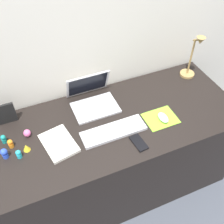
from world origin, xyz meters
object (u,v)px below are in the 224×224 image
object	(u,v)px
picture_frame	(6,114)
toy_figurine_teal	(4,139)
desk_lamp	(193,58)
toy_figurine_pink	(27,133)
toy_figurine_blue	(4,153)
toy_figurine_yellow	(26,147)
mouse	(163,118)
notebook_pad	(59,143)
toy_figurine_orange	(10,143)
toy_figurine_cyan	(19,154)
keyboard	(114,131)
cell_phone	(139,143)
laptop	(92,97)

from	to	relation	value
picture_frame	toy_figurine_teal	size ratio (longest dim) A/B	2.50
desk_lamp	toy_figurine_pink	xyz separation A→B (m)	(-1.25, -0.11, -0.14)
toy_figurine_blue	toy_figurine_yellow	world-z (taller)	toy_figurine_blue
mouse	notebook_pad	distance (m)	0.68
toy_figurine_yellow	toy_figurine_blue	bearing A→B (deg)	-178.41
notebook_pad	picture_frame	size ratio (longest dim) A/B	1.60
mouse	picture_frame	world-z (taller)	picture_frame
toy_figurine_orange	toy_figurine_teal	world-z (taller)	same
toy_figurine_teal	desk_lamp	bearing A→B (deg)	4.16
mouse	picture_frame	distance (m)	1.00
toy_figurine_cyan	notebook_pad	bearing A→B (deg)	0.28
keyboard	mouse	world-z (taller)	mouse
mouse	cell_phone	xyz separation A→B (m)	(-0.23, -0.11, -0.02)
cell_phone	toy_figurine_blue	bearing A→B (deg)	158.58
toy_figurine_cyan	toy_figurine_yellow	size ratio (longest dim) A/B	1.25
laptop	toy_figurine_yellow	xyz separation A→B (m)	(-0.49, -0.23, -0.03)
picture_frame	toy_figurine_orange	bearing A→B (deg)	-93.93
laptop	keyboard	bearing A→B (deg)	-84.49
cell_phone	notebook_pad	size ratio (longest dim) A/B	0.53
keyboard	toy_figurine_yellow	xyz separation A→B (m)	(-0.52, 0.08, 0.01)
toy_figurine_teal	toy_figurine_pink	bearing A→B (deg)	-2.01
cell_phone	picture_frame	size ratio (longest dim) A/B	0.85
toy_figurine_blue	cell_phone	bearing A→B (deg)	-15.78
laptop	toy_figurine_blue	xyz separation A→B (m)	(-0.62, -0.23, -0.02)
notebook_pad	toy_figurine_teal	distance (m)	0.33
desk_lamp	toy_figurine_yellow	world-z (taller)	desk_lamp
toy_figurine_orange	toy_figurine_blue	bearing A→B (deg)	-123.71
notebook_pad	toy_figurine_orange	size ratio (longest dim) A/B	4.01
toy_figurine_pink	toy_figurine_teal	size ratio (longest dim) A/B	0.83
toy_figurine_orange	cell_phone	bearing A→B (deg)	-21.24
notebook_pad	toy_figurine_yellow	xyz separation A→B (m)	(-0.18, 0.03, 0.01)
toy_figurine_pink	toy_figurine_orange	bearing A→B (deg)	-156.33
laptop	toy_figurine_cyan	size ratio (longest dim) A/B	5.14
toy_figurine_cyan	toy_figurine_blue	bearing A→B (deg)	156.29
desk_lamp	toy_figurine_orange	xyz separation A→B (m)	(-1.36, -0.15, -0.14)
cell_phone	toy_figurine_teal	world-z (taller)	toy_figurine_teal
mouse	toy_figurine_orange	world-z (taller)	toy_figurine_orange
toy_figurine_cyan	toy_figurine_teal	xyz separation A→B (m)	(-0.06, 0.15, 0.00)
mouse	toy_figurine_cyan	xyz separation A→B (m)	(-0.91, 0.07, 0.01)
cell_phone	toy_figurine_teal	bearing A→B (deg)	150.59
keyboard	mouse	size ratio (longest dim) A/B	4.27
toy_figurine_teal	toy_figurine_cyan	bearing A→B (deg)	-66.58
cell_phone	toy_figurine_blue	xyz separation A→B (m)	(-0.75, 0.21, 0.03)
desk_lamp	toy_figurine_orange	distance (m)	1.37
laptop	keyboard	size ratio (longest dim) A/B	0.73
toy_figurine_cyan	toy_figurine_teal	world-z (taller)	toy_figurine_teal
desk_lamp	toy_figurine_teal	xyz separation A→B (m)	(-1.39, -0.10, -0.14)
notebook_pad	toy_figurine_pink	world-z (taller)	toy_figurine_pink
toy_figurine_cyan	picture_frame	bearing A→B (deg)	93.08
notebook_pad	toy_figurine_pink	xyz separation A→B (m)	(-0.16, 0.14, 0.01)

